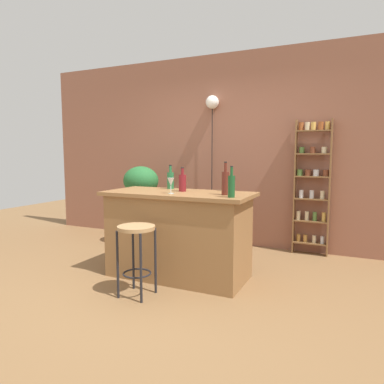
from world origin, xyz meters
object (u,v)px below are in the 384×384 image
(bottle_olive_oil, at_px, (231,186))
(wine_glass_left, at_px, (227,181))
(spice_shelf, at_px, (312,184))
(bottle_sauce_amber, at_px, (225,182))
(bottle_wine_red, at_px, (182,182))
(bottle_spirits_clear, at_px, (170,180))
(potted_plant, at_px, (141,184))
(wine_glass_center, at_px, (171,182))
(plant_stool, at_px, (142,231))
(bar_stool, at_px, (137,243))
(pendant_globe_light, at_px, (212,105))

(bottle_olive_oil, height_order, wine_glass_left, bottle_olive_oil)
(spice_shelf, relative_size, bottle_sauce_amber, 5.36)
(bottle_olive_oil, height_order, bottle_wine_red, bottle_olive_oil)
(bottle_spirits_clear, bearing_deg, potted_plant, 140.90)
(bottle_spirits_clear, bearing_deg, wine_glass_center, -61.68)
(plant_stool, bearing_deg, wine_glass_left, -23.65)
(bar_stool, xyz_separation_m, wine_glass_center, (0.11, 0.48, 0.55))
(bottle_sauce_amber, bearing_deg, pendant_globe_light, 115.96)
(bottle_spirits_clear, relative_size, bottle_olive_oil, 0.94)
(bottle_wine_red, height_order, wine_glass_left, bottle_wine_red)
(bottle_olive_oil, distance_m, wine_glass_center, 0.68)
(wine_glass_left, xyz_separation_m, wine_glass_center, (-0.45, -0.46, 0.00))
(bar_stool, height_order, plant_stool, bar_stool)
(bottle_spirits_clear, height_order, wine_glass_left, bottle_spirits_clear)
(spice_shelf, bearing_deg, bottle_olive_oil, -107.60)
(bottle_sauce_amber, xyz_separation_m, bottle_wine_red, (-0.54, 0.11, -0.03))
(plant_stool, distance_m, bottle_wine_red, 1.67)
(plant_stool, xyz_separation_m, potted_plant, (0.00, 0.00, 0.71))
(bar_stool, bearing_deg, plant_stool, 121.48)
(bottle_spirits_clear, distance_m, wine_glass_center, 0.49)
(wine_glass_center, bearing_deg, bar_stool, -103.55)
(bottle_olive_oil, distance_m, bottle_sauce_amber, 0.21)
(bottle_wine_red, bearing_deg, wine_glass_center, -94.33)
(bottle_wine_red, distance_m, wine_glass_center, 0.24)
(potted_plant, distance_m, pendant_globe_light, 1.57)
(bottle_sauce_amber, xyz_separation_m, pendant_globe_light, (-0.77, 1.58, 0.99))
(wine_glass_left, bearing_deg, bottle_sauce_amber, -72.97)
(spice_shelf, xyz_separation_m, bottle_wine_red, (-1.20, -1.44, 0.09))
(bottle_spirits_clear, xyz_separation_m, bottle_olive_oil, (0.91, -0.47, 0.01))
(bottle_sauce_amber, bearing_deg, spice_shelf, 66.80)
(bottle_spirits_clear, xyz_separation_m, wine_glass_left, (0.69, 0.03, 0.01))
(bar_stool, xyz_separation_m, bottle_olive_oil, (0.79, 0.43, 0.54))
(wine_glass_center, distance_m, pendant_globe_light, 1.99)
(bar_stool, distance_m, pendant_globe_light, 2.68)
(plant_stool, relative_size, bottle_spirits_clear, 1.42)
(wine_glass_left, bearing_deg, wine_glass_center, -134.80)
(bar_stool, height_order, wine_glass_left, wine_glass_left)
(plant_stool, height_order, wine_glass_center, wine_glass_center)
(bottle_olive_oil, distance_m, wine_glass_left, 0.55)
(bottle_sauce_amber, bearing_deg, plant_stool, 148.61)
(potted_plant, relative_size, bottle_spirits_clear, 2.72)
(bottle_sauce_amber, bearing_deg, bar_stool, -138.02)
(bottle_olive_oil, xyz_separation_m, bottle_sauce_amber, (-0.12, 0.17, 0.01))
(bottle_spirits_clear, relative_size, bottle_wine_red, 1.06)
(wine_glass_left, height_order, wine_glass_center, same)
(bottle_spirits_clear, distance_m, pendant_globe_light, 1.63)
(spice_shelf, relative_size, wine_glass_center, 10.97)
(plant_stool, bearing_deg, bottle_sauce_amber, -31.39)
(bottle_spirits_clear, distance_m, bottle_olive_oil, 1.02)
(spice_shelf, xyz_separation_m, bottle_spirits_clear, (-1.46, -1.25, 0.09))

